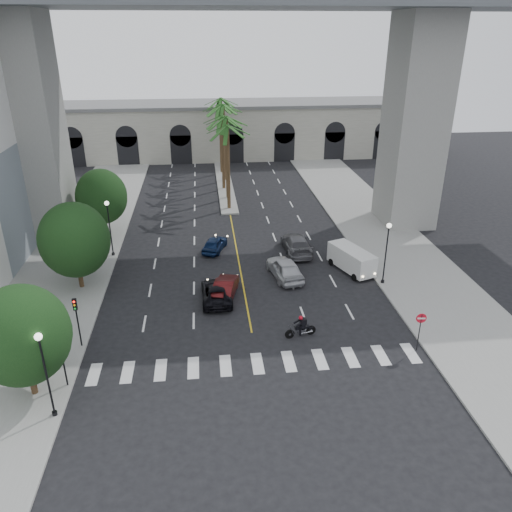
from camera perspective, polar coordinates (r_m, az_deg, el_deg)
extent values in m
plane|color=black|center=(33.19, -0.13, -10.64)|extent=(140.00, 140.00, 0.00)
cube|color=gray|center=(47.66, -20.41, -0.65)|extent=(8.00, 100.00, 0.15)
cube|color=gray|center=(49.43, 15.50, 0.94)|extent=(8.00, 100.00, 0.15)
cube|color=gray|center=(67.76, -3.59, 8.20)|extent=(2.00, 24.00, 0.20)
cube|color=beige|center=(83.40, -4.29, 14.04)|extent=(70.00, 10.00, 8.00)
cube|color=slate|center=(82.74, -4.39, 16.93)|extent=(71.00, 10.50, 0.50)
cube|color=gray|center=(54.14, 17.66, 14.17)|extent=(5.00, 6.00, 20.80)
cube|color=gray|center=(52.14, -24.22, 12.84)|extent=(5.00, 6.00, 20.80)
cylinder|color=#47331E|center=(56.89, -3.19, 9.88)|extent=(0.40, 0.40, 9.50)
cylinder|color=#47331E|center=(60.73, -3.32, 10.97)|extent=(0.40, 0.40, 9.80)
cylinder|color=#47331E|center=(64.67, -3.79, 11.56)|extent=(0.40, 0.40, 9.30)
cylinder|color=#47331E|center=(68.50, -3.67, 12.65)|extent=(0.40, 0.40, 10.10)
cylinder|color=#47331E|center=(72.45, -4.03, 13.09)|extent=(0.40, 0.40, 9.60)
cylinder|color=#47331E|center=(76.36, -3.94, 13.80)|extent=(0.40, 0.40, 9.90)
cylinder|color=#382616|center=(31.62, -24.25, -12.59)|extent=(0.36, 0.36, 2.34)
ellipsoid|color=black|center=(30.08, -25.19, -8.20)|extent=(5.20, 5.20, 5.72)
cylinder|color=#382616|center=(42.31, -19.46, -2.00)|extent=(0.36, 0.36, 2.45)
ellipsoid|color=black|center=(41.13, -20.04, 1.74)|extent=(5.44, 5.44, 5.98)
cylinder|color=#382616|center=(53.14, -16.87, 3.67)|extent=(0.36, 0.36, 2.27)
ellipsoid|color=black|center=(52.27, -17.24, 6.51)|extent=(5.04, 5.04, 5.54)
cylinder|color=black|center=(30.24, -21.99, -16.42)|extent=(0.28, 0.28, 0.36)
cylinder|color=black|center=(28.78, -22.76, -12.74)|extent=(0.11, 0.11, 5.00)
sphere|color=white|center=(27.40, -23.63, -8.45)|extent=(0.40, 0.40, 0.40)
cylinder|color=black|center=(47.73, -15.99, 0.15)|extent=(0.28, 0.28, 0.36)
cylinder|color=black|center=(46.82, -16.33, 2.85)|extent=(0.11, 0.11, 5.00)
sphere|color=white|center=(45.98, -16.70, 5.80)|extent=(0.40, 0.40, 0.40)
cylinder|color=black|center=(42.26, 14.25, -2.91)|extent=(0.28, 0.28, 0.36)
cylinder|color=black|center=(41.23, 14.59, 0.08)|extent=(0.11, 0.11, 5.00)
sphere|color=white|center=(40.27, 14.98, 3.38)|extent=(0.40, 0.40, 0.40)
cylinder|color=black|center=(31.17, -21.16, -11.25)|extent=(0.10, 0.10, 3.50)
cube|color=black|center=(30.36, -21.59, -8.94)|extent=(0.25, 0.18, 0.80)
cylinder|color=black|center=(34.40, -19.65, -7.40)|extent=(0.10, 0.10, 3.50)
cube|color=black|center=(33.67, -20.01, -5.22)|extent=(0.25, 0.18, 0.80)
cylinder|color=black|center=(34.17, 3.87, -8.89)|extent=(0.66, 0.24, 0.66)
cylinder|color=black|center=(34.71, 6.31, -8.42)|extent=(0.66, 0.24, 0.66)
cube|color=silver|center=(34.41, 5.19, -8.52)|extent=(0.49, 0.39, 0.28)
cube|color=black|center=(34.18, 4.96, -8.14)|extent=(0.64, 0.36, 0.22)
cube|color=black|center=(34.38, 5.72, -8.05)|extent=(0.53, 0.36, 0.13)
cylinder|color=black|center=(33.91, 4.28, -7.93)|extent=(0.15, 0.59, 0.03)
cube|color=black|center=(34.07, 5.36, -7.54)|extent=(0.36, 0.46, 0.57)
cube|color=black|center=(34.10, 5.63, -7.41)|extent=(0.22, 0.35, 0.42)
sphere|color=#B30B1B|center=(33.82, 5.14, -7.05)|extent=(0.28, 0.28, 0.28)
imported|color=#B1B2B6|center=(41.83, 3.32, -1.39)|extent=(2.86, 5.31, 1.72)
imported|color=#430D0E|center=(39.15, -3.50, -3.55)|extent=(2.49, 4.60, 1.44)
imported|color=black|center=(38.54, -4.54, -4.14)|extent=(2.34, 4.91, 1.35)
imported|color=#5C5B60|center=(46.70, 4.64, 1.38)|extent=(2.38, 5.65, 1.63)
imported|color=#0F2047|center=(47.07, -4.75, 1.38)|extent=(2.83, 4.27, 1.35)
cube|color=silver|center=(43.54, 10.86, -0.31)|extent=(3.34, 5.09, 1.77)
cube|color=black|center=(41.88, 12.73, -1.19)|extent=(1.61, 0.78, 0.75)
cylinder|color=black|center=(42.25, 11.23, -2.41)|extent=(0.45, 0.67, 0.62)
cylinder|color=black|center=(43.22, 13.00, -1.94)|extent=(0.45, 0.67, 0.62)
cylinder|color=black|center=(44.63, 8.63, -0.68)|extent=(0.45, 0.67, 0.62)
cylinder|color=black|center=(45.56, 10.36, -0.27)|extent=(0.45, 0.67, 0.62)
imported|color=black|center=(38.95, -26.44, -6.00)|extent=(0.73, 0.60, 1.72)
imported|color=black|center=(40.59, -27.07, -4.72)|extent=(1.01, 0.82, 1.94)
cylinder|color=black|center=(34.06, 18.14, -8.31)|extent=(0.06, 0.06, 2.70)
cylinder|color=red|center=(33.51, 18.38, -6.77)|extent=(0.67, 0.10, 0.67)
cube|color=silver|center=(33.51, 18.38, -6.77)|extent=(0.52, 0.08, 0.11)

